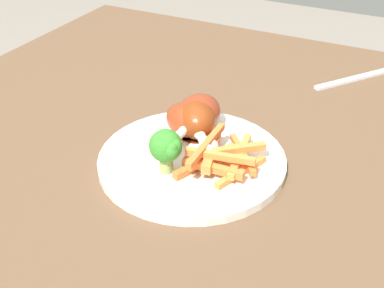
{
  "coord_description": "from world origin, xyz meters",
  "views": [
    {
      "loc": [
        0.45,
        0.31,
        1.11
      ],
      "look_at": [
        -0.05,
        0.06,
        0.75
      ],
      "focal_mm": 47.72,
      "sensor_mm": 36.0,
      "label": 1
    }
  ],
  "objects_px": {
    "chicken_drumstick_far": "(197,115)",
    "fork": "(359,77)",
    "broccoli_floret_front": "(167,147)",
    "chicken_drumstick_near": "(197,121)",
    "chicken_drumstick_extra": "(186,122)",
    "dinner_plate": "(192,160)",
    "carrot_fries_pile": "(222,157)",
    "dining_table": "(139,228)"
  },
  "relations": [
    {
      "from": "dining_table",
      "to": "dinner_plate",
      "type": "xyz_separation_m",
      "value": [
        -0.05,
        0.06,
        0.1
      ]
    },
    {
      "from": "chicken_drumstick_near",
      "to": "chicken_drumstick_extra",
      "type": "height_order",
      "value": "chicken_drumstick_near"
    },
    {
      "from": "dinner_plate",
      "to": "chicken_drumstick_extra",
      "type": "bearing_deg",
      "value": -144.7
    },
    {
      "from": "carrot_fries_pile",
      "to": "chicken_drumstick_near",
      "type": "xyz_separation_m",
      "value": [
        -0.05,
        -0.06,
        0.01
      ]
    },
    {
      "from": "dinner_plate",
      "to": "fork",
      "type": "xyz_separation_m",
      "value": [
        -0.37,
        0.15,
        -0.0
      ]
    },
    {
      "from": "chicken_drumstick_extra",
      "to": "dining_table",
      "type": "bearing_deg",
      "value": -15.03
    },
    {
      "from": "broccoli_floret_front",
      "to": "chicken_drumstick_near",
      "type": "distance_m",
      "value": 0.09
    },
    {
      "from": "dining_table",
      "to": "chicken_drumstick_far",
      "type": "bearing_deg",
      "value": 163.95
    },
    {
      "from": "chicken_drumstick_extra",
      "to": "chicken_drumstick_near",
      "type": "bearing_deg",
      "value": 108.95
    },
    {
      "from": "broccoli_floret_front",
      "to": "carrot_fries_pile",
      "type": "xyz_separation_m",
      "value": [
        -0.04,
        0.06,
        -0.02
      ]
    },
    {
      "from": "carrot_fries_pile",
      "to": "chicken_drumstick_extra",
      "type": "height_order",
      "value": "chicken_drumstick_extra"
    },
    {
      "from": "broccoli_floret_front",
      "to": "chicken_drumstick_near",
      "type": "xyz_separation_m",
      "value": [
        -0.09,
        -0.0,
        -0.01
      ]
    },
    {
      "from": "dinner_plate",
      "to": "fork",
      "type": "distance_m",
      "value": 0.4
    },
    {
      "from": "chicken_drumstick_far",
      "to": "dinner_plate",
      "type": "bearing_deg",
      "value": 20.27
    },
    {
      "from": "carrot_fries_pile",
      "to": "chicken_drumstick_extra",
      "type": "bearing_deg",
      "value": -122.02
    },
    {
      "from": "broccoli_floret_front",
      "to": "chicken_drumstick_near",
      "type": "bearing_deg",
      "value": -177.26
    },
    {
      "from": "chicken_drumstick_extra",
      "to": "fork",
      "type": "bearing_deg",
      "value": 150.93
    },
    {
      "from": "dinner_plate",
      "to": "fork",
      "type": "bearing_deg",
      "value": 158.04
    },
    {
      "from": "dinner_plate",
      "to": "chicken_drumstick_far",
      "type": "height_order",
      "value": "chicken_drumstick_far"
    },
    {
      "from": "carrot_fries_pile",
      "to": "chicken_drumstick_far",
      "type": "height_order",
      "value": "chicken_drumstick_far"
    },
    {
      "from": "dining_table",
      "to": "carrot_fries_pile",
      "type": "distance_m",
      "value": 0.17
    },
    {
      "from": "dining_table",
      "to": "broccoli_floret_front",
      "type": "xyz_separation_m",
      "value": [
        -0.01,
        0.04,
        0.15
      ]
    },
    {
      "from": "dinner_plate",
      "to": "carrot_fries_pile",
      "type": "bearing_deg",
      "value": 86.53
    },
    {
      "from": "carrot_fries_pile",
      "to": "chicken_drumstick_extra",
      "type": "distance_m",
      "value": 0.09
    },
    {
      "from": "chicken_drumstick_near",
      "to": "chicken_drumstick_extra",
      "type": "relative_size",
      "value": 1.06
    },
    {
      "from": "chicken_drumstick_extra",
      "to": "carrot_fries_pile",
      "type": "bearing_deg",
      "value": 57.98
    },
    {
      "from": "chicken_drumstick_near",
      "to": "fork",
      "type": "distance_m",
      "value": 0.36
    },
    {
      "from": "dining_table",
      "to": "carrot_fries_pile",
      "type": "height_order",
      "value": "carrot_fries_pile"
    },
    {
      "from": "dinner_plate",
      "to": "broccoli_floret_front",
      "type": "height_order",
      "value": "broccoli_floret_front"
    },
    {
      "from": "dinner_plate",
      "to": "chicken_drumstick_far",
      "type": "xyz_separation_m",
      "value": [
        -0.06,
        -0.02,
        0.03
      ]
    },
    {
      "from": "chicken_drumstick_far",
      "to": "fork",
      "type": "distance_m",
      "value": 0.35
    },
    {
      "from": "carrot_fries_pile",
      "to": "dining_table",
      "type": "bearing_deg",
      "value": -63.87
    },
    {
      "from": "dinner_plate",
      "to": "fork",
      "type": "relative_size",
      "value": 1.32
    },
    {
      "from": "chicken_drumstick_far",
      "to": "fork",
      "type": "relative_size",
      "value": 0.65
    },
    {
      "from": "dinner_plate",
      "to": "carrot_fries_pile",
      "type": "xyz_separation_m",
      "value": [
        0.0,
        0.04,
        0.02
      ]
    },
    {
      "from": "broccoli_floret_front",
      "to": "carrot_fries_pile",
      "type": "bearing_deg",
      "value": 126.65
    },
    {
      "from": "broccoli_floret_front",
      "to": "carrot_fries_pile",
      "type": "height_order",
      "value": "broccoli_floret_front"
    },
    {
      "from": "fork",
      "to": "broccoli_floret_front",
      "type": "bearing_deg",
      "value": -164.53
    },
    {
      "from": "chicken_drumstick_extra",
      "to": "fork",
      "type": "distance_m",
      "value": 0.37
    },
    {
      "from": "dining_table",
      "to": "broccoli_floret_front",
      "type": "relative_size",
      "value": 18.92
    },
    {
      "from": "broccoli_floret_front",
      "to": "chicken_drumstick_extra",
      "type": "distance_m",
      "value": 0.09
    },
    {
      "from": "chicken_drumstick_far",
      "to": "chicken_drumstick_near",
      "type": "bearing_deg",
      "value": 23.92
    }
  ]
}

